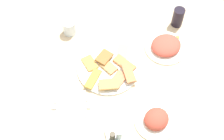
# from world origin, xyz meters

# --- Properties ---
(ground_plane) EXTENTS (6.00, 6.00, 0.00)m
(ground_plane) POSITION_xyz_m (0.00, 0.00, 0.00)
(ground_plane) COLOR #BAB0A6
(dining_table) EXTENTS (1.03, 0.94, 0.75)m
(dining_table) POSITION_xyz_m (0.00, 0.00, 0.66)
(dining_table) COLOR beige
(dining_table) RESTS_ON ground_plane
(pide_platter) EXTENTS (0.35, 0.35, 0.04)m
(pide_platter) POSITION_xyz_m (0.02, -0.05, 0.76)
(pide_platter) COLOR white
(pide_platter) RESTS_ON dining_table
(salad_plate_greens) EXTENTS (0.22, 0.22, 0.07)m
(salad_plate_greens) POSITION_xyz_m (-0.18, 0.28, 0.77)
(salad_plate_greens) COLOR white
(salad_plate_greens) RESTS_ON dining_table
(salad_plate_rice) EXTENTS (0.24, 0.24, 0.06)m
(salad_plate_rice) POSITION_xyz_m (-0.31, -0.16, 0.77)
(salad_plate_rice) COLOR white
(salad_plate_rice) RESTS_ON dining_table
(soda_can) EXTENTS (0.09, 0.09, 0.12)m
(soda_can) POSITION_xyz_m (-0.41, -0.34, 0.81)
(soda_can) COLOR black
(soda_can) RESTS_ON dining_table
(drinking_glass) EXTENTS (0.08, 0.08, 0.09)m
(drinking_glass) POSITION_xyz_m (0.24, -0.33, 0.79)
(drinking_glass) COLOR silver
(drinking_glass) RESTS_ON dining_table
(paper_napkin) EXTENTS (0.16, 0.16, 0.00)m
(paper_napkin) POSITION_xyz_m (0.24, 0.15, 0.75)
(paper_napkin) COLOR white
(paper_napkin) RESTS_ON dining_table
(fork) EXTENTS (0.17, 0.02, 0.00)m
(fork) POSITION_xyz_m (0.24, 0.13, 0.75)
(fork) COLOR silver
(fork) RESTS_ON paper_napkin
(spoon) EXTENTS (0.20, 0.03, 0.00)m
(spoon) POSITION_xyz_m (0.24, 0.17, 0.75)
(spoon) COLOR silver
(spoon) RESTS_ON paper_napkin
(condiment_caddy) EXTENTS (0.10, 0.10, 0.08)m
(condiment_caddy) POSITION_xyz_m (0.02, 0.35, 0.77)
(condiment_caddy) COLOR #B2B2B7
(condiment_caddy) RESTS_ON dining_table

